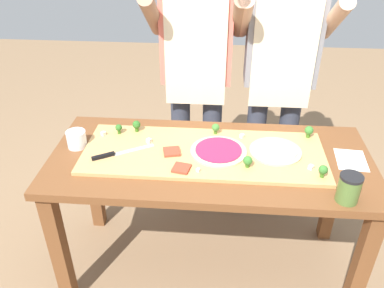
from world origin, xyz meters
TOP-DOWN VIEW (x-y plane):
  - ground_plane at (0.00, 0.00)m, footprint 8.00×8.00m
  - prep_table at (0.00, 0.00)m, footprint 1.56×0.70m
  - cutting_board at (-0.03, 0.01)m, footprint 1.17×0.44m
  - chefs_knife at (-0.46, -0.05)m, footprint 0.28×0.17m
  - pizza_whole_beet_magenta at (0.04, 0.02)m, footprint 0.27×0.27m
  - pizza_whole_cheese_artichoke at (0.31, 0.04)m, footprint 0.25×0.25m
  - pizza_slice_center at (-0.13, -0.14)m, footprint 0.09×0.09m
  - pizza_slice_far_left at (-0.19, -0.01)m, footprint 0.09×0.09m
  - broccoli_floret_center_right at (0.49, 0.19)m, footprint 0.04×0.04m
  - broccoli_floret_front_right at (0.02, 0.19)m, footprint 0.04×0.04m
  - broccoli_floret_back_left at (-0.48, 0.15)m, footprint 0.04×0.04m
  - broccoli_floret_center_left at (0.17, -0.10)m, footprint 0.04×0.04m
  - broccoli_floret_back_mid at (-0.40, 0.18)m, footprint 0.04×0.04m
  - broccoli_floret_front_left at (0.50, -0.15)m, footprint 0.04×0.04m
  - cheese_crumble_a at (0.15, 0.16)m, footprint 0.03×0.03m
  - cheese_crumble_b at (0.46, -0.09)m, footprint 0.03×0.03m
  - cheese_crumble_c at (-0.31, 0.07)m, footprint 0.03×0.03m
  - cheese_crumble_d at (-0.05, -0.15)m, footprint 0.02×0.02m
  - cheese_crumble_e at (-0.56, 0.12)m, footprint 0.03×0.03m
  - flour_cup at (-0.67, 0.04)m, footprint 0.10×0.10m
  - sauce_jar at (0.57, -0.28)m, footprint 0.09×0.09m
  - recipe_note at (0.67, 0.02)m, footprint 0.15×0.19m
  - cook_left at (-0.11, 0.59)m, footprint 0.54×0.39m
  - cook_right at (0.37, 0.59)m, footprint 0.54×0.39m

SIDE VIEW (x-z plane):
  - ground_plane at x=0.00m, z-range 0.00..0.00m
  - prep_table at x=0.00m, z-range 0.27..1.02m
  - recipe_note at x=0.67m, z-range 0.76..0.76m
  - cutting_board at x=-0.03m, z-range 0.76..0.77m
  - chefs_knife at x=-0.46m, z-range 0.77..0.79m
  - pizza_slice_center at x=-0.13m, z-range 0.77..0.79m
  - pizza_slice_far_left at x=-0.19m, z-range 0.77..0.79m
  - pizza_whole_beet_magenta at x=0.04m, z-range 0.77..0.79m
  - pizza_whole_cheese_artichoke at x=0.31m, z-range 0.77..0.79m
  - cheese_crumble_d at x=-0.05m, z-range 0.77..0.79m
  - cheese_crumble_a at x=0.15m, z-range 0.77..0.79m
  - cheese_crumble_b at x=0.46m, z-range 0.77..0.79m
  - cheese_crumble_e at x=-0.56m, z-range 0.77..0.79m
  - cheese_crumble_c at x=-0.31m, z-range 0.77..0.79m
  - flour_cup at x=-0.67m, z-range 0.75..0.84m
  - broccoli_floret_back_left at x=-0.48m, z-range 0.78..0.83m
  - broccoli_floret_center_left at x=0.17m, z-range 0.78..0.83m
  - broccoli_floret_front_right at x=0.02m, z-range 0.78..0.83m
  - broccoli_floret_front_left at x=0.50m, z-range 0.78..0.84m
  - broccoli_floret_back_mid at x=-0.40m, z-range 0.78..0.84m
  - broccoli_floret_center_right at x=0.49m, z-range 0.78..0.84m
  - sauce_jar at x=0.57m, z-range 0.76..0.88m
  - cook_left at x=-0.11m, z-range 0.16..1.83m
  - cook_right at x=0.37m, z-range 0.16..1.83m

